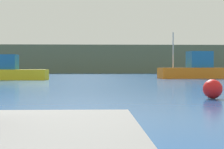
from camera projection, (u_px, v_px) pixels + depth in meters
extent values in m
cube|color=#5B664C|center=(83.00, 60.00, 77.12)|extent=(140.00, 11.23, 5.17)
cube|color=yellow|center=(16.00, 75.00, 36.32)|extent=(5.76, 2.24, 0.94)
cube|color=#1E6099|center=(7.00, 62.00, 36.35)|extent=(1.96, 1.48, 1.36)
cube|color=orange|center=(192.00, 73.00, 40.82)|extent=(6.98, 3.05, 1.10)
cube|color=#1E6099|center=(199.00, 59.00, 40.91)|extent=(2.49, 2.10, 1.66)
cylinder|color=#B2B2B2|center=(173.00, 50.00, 40.46)|extent=(0.12, 0.12, 3.58)
sphere|color=red|center=(213.00, 89.00, 14.79)|extent=(0.72, 0.72, 0.72)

